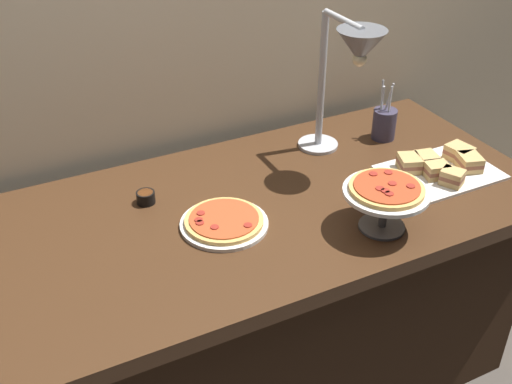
# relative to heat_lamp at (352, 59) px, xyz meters

# --- Properties ---
(ground_plane) EXTENTS (8.00, 8.00, 0.00)m
(ground_plane) POSITION_rel_heat_lamp_xyz_m (-0.41, -0.08, -1.14)
(ground_plane) COLOR #4C443D
(back_wall) EXTENTS (4.40, 0.04, 2.40)m
(back_wall) POSITION_rel_heat_lamp_xyz_m (-0.41, 0.42, 0.06)
(back_wall) COLOR #C6B593
(back_wall) RESTS_ON ground_plane
(buffet_table) EXTENTS (1.90, 0.84, 0.76)m
(buffet_table) POSITION_rel_heat_lamp_xyz_m (-0.41, -0.08, -0.75)
(buffet_table) COLOR #422816
(buffet_table) RESTS_ON ground_plane
(heat_lamp) EXTENTS (0.15, 0.34, 0.49)m
(heat_lamp) POSITION_rel_heat_lamp_xyz_m (0.00, 0.00, 0.00)
(heat_lamp) COLOR #B7BABF
(heat_lamp) RESTS_ON buffet_table
(pizza_plate_front) EXTENTS (0.26, 0.26, 0.03)m
(pizza_plate_front) POSITION_rel_heat_lamp_xyz_m (-0.49, -0.13, -0.36)
(pizza_plate_front) COLOR white
(pizza_plate_front) RESTS_ON buffet_table
(pizza_plate_center) EXTENTS (0.24, 0.24, 0.15)m
(pizza_plate_center) POSITION_rel_heat_lamp_xyz_m (-0.09, -0.34, -0.26)
(pizza_plate_center) COLOR #595B60
(pizza_plate_center) RESTS_ON buffet_table
(sandwich_platter) EXTENTS (0.36, 0.26, 0.06)m
(sandwich_platter) POSITION_rel_heat_lamp_xyz_m (0.26, -0.18, -0.35)
(sandwich_platter) COLOR white
(sandwich_platter) RESTS_ON buffet_table
(sauce_cup_near) EXTENTS (0.06, 0.06, 0.04)m
(sauce_cup_near) POSITION_rel_heat_lamp_xyz_m (-0.66, 0.09, -0.36)
(sauce_cup_near) COLOR black
(sauce_cup_near) RESTS_ON buffet_table
(utensil_holder) EXTENTS (0.08, 0.08, 0.21)m
(utensil_holder) POSITION_rel_heat_lamp_xyz_m (0.24, 0.11, -0.32)
(utensil_holder) COLOR #383347
(utensil_holder) RESTS_ON buffet_table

